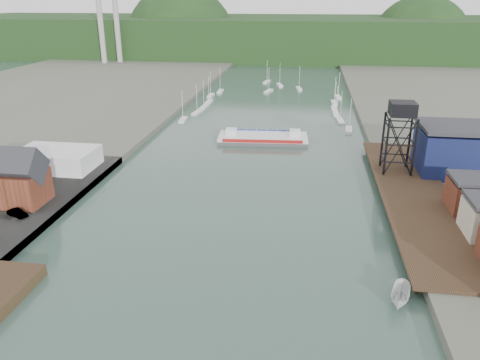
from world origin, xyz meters
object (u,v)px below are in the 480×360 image
(harbor_building, at_px, (13,181))
(lift_tower, at_px, (402,113))
(motorboat, at_px, (401,296))
(chain_ferry, at_px, (263,138))

(harbor_building, xyz_separation_m, lift_tower, (77.00, 28.00, 9.56))
(lift_tower, bearing_deg, harbor_building, -160.02)
(harbor_building, height_order, lift_tower, lift_tower)
(motorboat, bearing_deg, harbor_building, 179.70)
(lift_tower, relative_size, chain_ferry, 0.61)
(harbor_building, height_order, motorboat, harbor_building)
(harbor_building, xyz_separation_m, chain_ferry, (43.81, 53.70, -5.02))
(lift_tower, distance_m, chain_ferry, 44.43)
(lift_tower, bearing_deg, motorboat, -97.85)
(chain_ferry, bearing_deg, lift_tower, -41.74)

